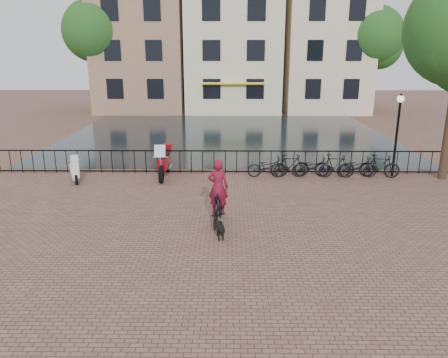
{
  "coord_description": "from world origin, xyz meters",
  "views": [
    {
      "loc": [
        0.16,
        -10.57,
        5.21
      ],
      "look_at": [
        0.0,
        3.0,
        1.2
      ],
      "focal_mm": 35.0,
      "sensor_mm": 36.0,
      "label": 1
    }
  ],
  "objects_px": {
    "lamp_post": "(398,121)",
    "dog": "(220,230)",
    "scooter": "(74,166)",
    "cyclist": "(218,196)",
    "motorcycle": "(164,158)"
  },
  "relations": [
    {
      "from": "lamp_post",
      "to": "scooter",
      "type": "bearing_deg",
      "value": -176.06
    },
    {
      "from": "cyclist",
      "to": "motorcycle",
      "type": "relative_size",
      "value": 1.05
    },
    {
      "from": "lamp_post",
      "to": "dog",
      "type": "relative_size",
      "value": 4.34
    },
    {
      "from": "scooter",
      "to": "cyclist",
      "type": "bearing_deg",
      "value": -61.39
    },
    {
      "from": "cyclist",
      "to": "motorcycle",
      "type": "distance_m",
      "value": 5.74
    },
    {
      "from": "scooter",
      "to": "dog",
      "type": "bearing_deg",
      "value": -67.05
    },
    {
      "from": "lamp_post",
      "to": "dog",
      "type": "height_order",
      "value": "lamp_post"
    },
    {
      "from": "lamp_post",
      "to": "motorcycle",
      "type": "relative_size",
      "value": 1.5
    },
    {
      "from": "lamp_post",
      "to": "dog",
      "type": "bearing_deg",
      "value": -138.0
    },
    {
      "from": "dog",
      "to": "motorcycle",
      "type": "distance_m",
      "value": 6.8
    },
    {
      "from": "dog",
      "to": "lamp_post",
      "type": "bearing_deg",
      "value": 34.71
    },
    {
      "from": "lamp_post",
      "to": "cyclist",
      "type": "distance_m",
      "value": 9.29
    },
    {
      "from": "lamp_post",
      "to": "cyclist",
      "type": "xyz_separation_m",
      "value": [
        -7.37,
        -5.47,
        -1.46
      ]
    },
    {
      "from": "dog",
      "to": "motorcycle",
      "type": "bearing_deg",
      "value": 104.33
    },
    {
      "from": "dog",
      "to": "scooter",
      "type": "height_order",
      "value": "scooter"
    }
  ]
}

